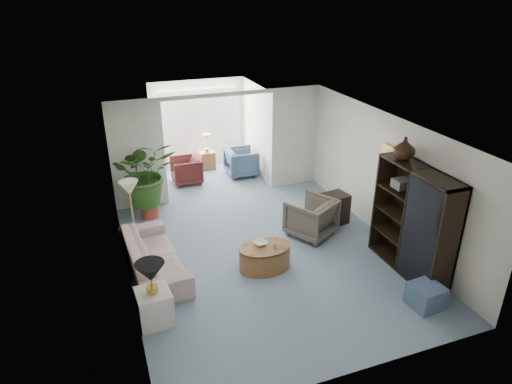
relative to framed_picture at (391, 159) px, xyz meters
name	(u,v)px	position (x,y,z in m)	size (l,w,h in m)	color
floor	(267,257)	(-2.46, 0.10, -1.70)	(6.00, 6.00, 0.00)	gray
sunroom_floor	(210,178)	(-2.46, 4.20, -1.70)	(2.60, 2.60, 0.00)	gray
back_pier_left	(138,156)	(-4.36, 3.10, -0.45)	(1.20, 0.12, 2.50)	white
back_pier_right	(295,137)	(-0.56, 3.10, -0.45)	(1.20, 0.12, 2.50)	white
back_header	(219,95)	(-2.46, 3.10, 0.75)	(2.60, 0.12, 0.10)	white
window_pane	(198,117)	(-2.46, 5.28, -0.30)	(2.20, 0.02, 1.50)	white
window_blinds	(198,117)	(-2.46, 5.25, -0.30)	(2.20, 0.02, 1.50)	white
framed_picture	(391,159)	(0.00, 0.00, 0.00)	(0.04, 0.50, 0.40)	beige
sofa	(154,256)	(-4.51, 0.37, -1.38)	(2.17, 0.85, 0.63)	beige
end_table	(154,307)	(-4.71, -0.98, -1.43)	(0.50, 0.50, 0.55)	silver
table_lamp	(150,272)	(-4.71, -0.98, -0.80)	(0.44, 0.44, 0.30)	black
floor_lamp	(129,188)	(-4.73, 1.37, -0.45)	(0.36, 0.36, 0.28)	#F7F2C4
coffee_table	(265,257)	(-2.63, -0.21, -1.47)	(0.95, 0.95, 0.45)	#925B35
coffee_bowl	(260,243)	(-2.68, -0.11, -1.22)	(0.24, 0.24, 0.06)	white
coffee_cup	(275,246)	(-2.48, -0.31, -1.20)	(0.10, 0.10, 0.10)	beige
wingback_chair	(311,217)	(-1.31, 0.60, -1.31)	(0.84, 0.87, 0.79)	#5E554A
side_table_dark	(334,209)	(-0.61, 0.90, -1.37)	(0.55, 0.44, 0.66)	black
entertainment_cabinet	(413,221)	(-0.23, -1.11, -0.73)	(0.47, 1.75, 1.94)	black
cabinet_urn	(404,148)	(-0.23, -0.61, 0.44)	(0.38, 0.38, 0.39)	black
ottoman	(426,296)	(-0.61, -2.09, -1.51)	(0.48, 0.48, 0.38)	slate
plant_pot	(149,210)	(-4.29, 2.55, -1.54)	(0.40, 0.40, 0.32)	#A3422F
house_plant	(145,172)	(-4.29, 2.55, -0.65)	(1.32, 1.14, 1.46)	#2B551D
sunroom_chair_blue	(242,162)	(-1.61, 4.13, -1.34)	(0.78, 0.80, 0.73)	slate
sunroom_chair_maroon	(186,170)	(-3.11, 4.13, -1.36)	(0.72, 0.74, 0.68)	#551D22
sunroom_table	(207,160)	(-2.36, 4.88, -1.45)	(0.41, 0.32, 0.50)	#925B35
shelf_clutter	(420,212)	(-0.28, -1.29, -0.46)	(0.30, 1.11, 1.06)	#2D2A23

